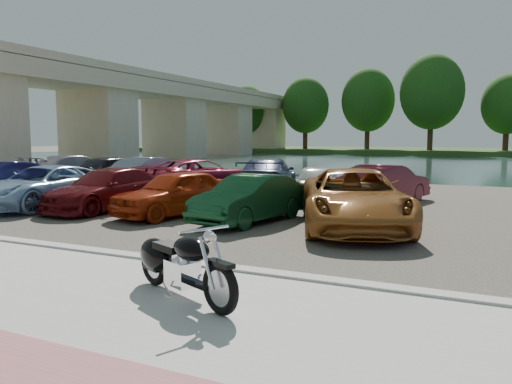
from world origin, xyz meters
TOP-DOWN VIEW (x-y plane):
  - ground at (0.00, 0.00)m, footprint 200.00×200.00m
  - promenade at (0.00, -1.00)m, footprint 60.00×6.00m
  - kerb at (0.00, 2.00)m, footprint 60.00×0.30m
  - parking_lot at (0.00, 11.00)m, footprint 60.00×18.00m
  - river at (0.00, 40.00)m, footprint 120.00×40.00m
  - far_bank at (0.00, 72.00)m, footprint 120.00×24.00m
  - bridge at (-28.00, 41.02)m, footprint 7.00×56.00m
  - far_trees at (4.36, 65.79)m, footprint 70.25×10.68m
  - motorcycle at (0.77, 0.45)m, footprint 2.20×1.17m
  - car_2 at (-8.34, 6.30)m, footprint 2.24×4.84m
  - car_3 at (-6.11, 6.73)m, footprint 2.12×4.54m
  - car_4 at (-3.51, 6.67)m, footprint 2.58×4.18m
  - car_5 at (-1.09, 6.59)m, footprint 1.93×3.99m
  - car_6 at (1.62, 6.89)m, footprint 4.17×5.82m
  - car_7 at (-13.33, 12.63)m, footprint 2.57×5.10m
  - car_8 at (-10.92, 12.52)m, footprint 1.96×4.39m
  - car_9 at (-8.62, 12.25)m, footprint 1.65×4.33m
  - car_10 at (-6.16, 12.16)m, footprint 3.97×5.46m
  - car_11 at (-3.38, 12.84)m, footprint 3.42×5.35m
  - car_12 at (-1.09, 12.03)m, footprint 2.61×4.05m
  - car_13 at (1.36, 12.18)m, footprint 2.64×4.25m

SIDE VIEW (x-z plane):
  - ground at x=0.00m, z-range 0.00..0.00m
  - river at x=0.00m, z-range 0.00..0.00m
  - parking_lot at x=0.00m, z-range 0.00..0.04m
  - promenade at x=0.00m, z-range 0.00..0.10m
  - kerb at x=0.00m, z-range 0.00..0.14m
  - far_bank at x=0.00m, z-range 0.00..0.60m
  - motorcycle at x=0.77m, z-range 0.04..1.09m
  - car_5 at x=-1.09m, z-range 0.04..1.30m
  - car_3 at x=-6.11m, z-range 0.04..1.32m
  - car_12 at x=-1.09m, z-range 0.04..1.32m
  - car_13 at x=1.36m, z-range 0.04..1.36m
  - car_4 at x=-3.51m, z-range 0.04..1.37m
  - car_2 at x=-8.34m, z-range 0.04..1.38m
  - car_10 at x=-6.16m, z-range 0.04..1.42m
  - car_9 at x=-8.62m, z-range 0.04..1.45m
  - car_7 at x=-13.33m, z-range 0.04..1.46m
  - car_11 at x=-3.38m, z-range 0.04..1.48m
  - car_8 at x=-10.92m, z-range 0.04..1.51m
  - car_6 at x=1.62m, z-range 0.04..1.51m
  - bridge at x=-28.00m, z-range 1.24..9.79m
  - far_trees at x=4.36m, z-range 1.23..13.75m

